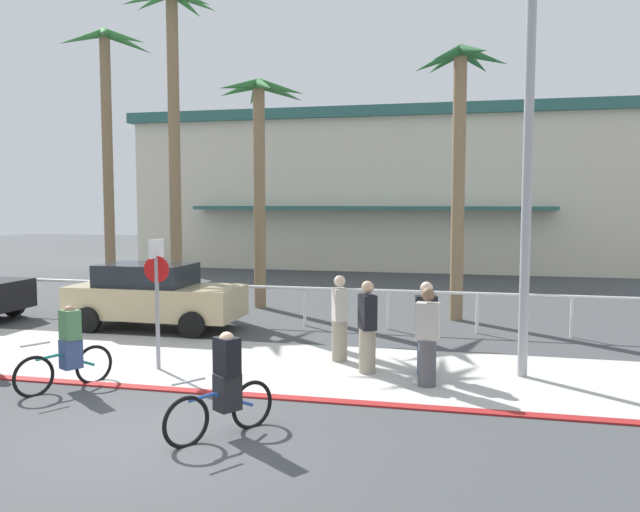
% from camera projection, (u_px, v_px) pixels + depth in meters
% --- Properties ---
extents(ground_plane, '(80.00, 80.00, 0.00)m').
position_uv_depth(ground_plane, '(318.00, 316.00, 18.73)').
color(ground_plane, '#424447').
extents(sidewalk_strip, '(44.00, 4.00, 0.02)m').
position_uv_depth(sidewalk_strip, '(251.00, 364.00, 13.10)').
color(sidewalk_strip, beige).
rests_on(sidewalk_strip, ground).
extents(curb_paint, '(44.00, 0.24, 0.03)m').
position_uv_depth(curb_paint, '(213.00, 392.00, 11.16)').
color(curb_paint, maroon).
rests_on(curb_paint, ground).
extents(building_backdrop, '(24.31, 13.04, 7.69)m').
position_uv_depth(building_backdrop, '(385.00, 191.00, 35.78)').
color(building_backdrop, beige).
rests_on(building_backdrop, ground).
extents(rail_fence, '(26.77, 0.08, 1.04)m').
position_uv_depth(rail_fence, '(305.00, 294.00, 17.20)').
color(rail_fence, white).
rests_on(rail_fence, ground).
extents(stop_sign_bike_lane, '(0.52, 0.56, 2.56)m').
position_uv_depth(stop_sign_bike_lane, '(157.00, 285.00, 12.59)').
color(stop_sign_bike_lane, gray).
rests_on(stop_sign_bike_lane, ground).
extents(streetlight_curb, '(0.24, 2.54, 7.50)m').
position_uv_depth(streetlight_curb, '(529.00, 146.00, 11.61)').
color(streetlight_curb, '#9EA0A5').
rests_on(streetlight_curb, ground).
extents(palm_tree_0, '(3.38, 3.39, 9.24)m').
position_uv_depth(palm_tree_0, '(107.00, 107.00, 22.55)').
color(palm_tree_0, '#846B4C').
rests_on(palm_tree_0, ground).
extents(palm_tree_1, '(2.85, 3.20, 9.84)m').
position_uv_depth(palm_tree_1, '(173.00, 72.00, 20.01)').
color(palm_tree_1, '#846B4C').
rests_on(palm_tree_1, ground).
extents(palm_tree_2, '(2.74, 3.33, 7.02)m').
position_uv_depth(palm_tree_2, '(260.00, 141.00, 19.81)').
color(palm_tree_2, '#846B4C').
rests_on(palm_tree_2, ground).
extents(palm_tree_3, '(2.57, 3.04, 7.51)m').
position_uv_depth(palm_tree_3, '(459.00, 125.00, 17.69)').
color(palm_tree_3, '#846B4C').
rests_on(palm_tree_3, ground).
extents(car_tan_1, '(4.40, 2.02, 1.69)m').
position_uv_depth(car_tan_1, '(154.00, 295.00, 16.76)').
color(car_tan_1, tan).
rests_on(car_tan_1, ground).
extents(cyclist_blue_0, '(1.07, 1.54, 1.50)m').
position_uv_depth(cyclist_blue_0, '(225.00, 387.00, 9.11)').
color(cyclist_blue_0, black).
rests_on(cyclist_blue_0, ground).
extents(cyclist_teal_1, '(0.93, 1.62, 1.50)m').
position_uv_depth(cyclist_teal_1, '(68.00, 349.00, 11.41)').
color(cyclist_teal_1, black).
rests_on(cyclist_teal_1, ground).
extents(pedestrian_0, '(0.42, 0.47, 1.79)m').
position_uv_depth(pedestrian_0, '(340.00, 322.00, 13.32)').
color(pedestrian_0, gray).
rests_on(pedestrian_0, ground).
extents(pedestrian_1, '(0.43, 0.35, 1.78)m').
position_uv_depth(pedestrian_1, '(427.00, 341.00, 11.48)').
color(pedestrian_1, '#4C4C51').
rests_on(pedestrian_1, ground).
extents(pedestrian_2, '(0.43, 0.48, 1.79)m').
position_uv_depth(pedestrian_2, '(367.00, 331.00, 12.38)').
color(pedestrian_2, gray).
rests_on(pedestrian_2, ground).
extents(pedestrian_3, '(0.44, 0.37, 1.79)m').
position_uv_depth(pedestrian_3, '(426.00, 332.00, 12.23)').
color(pedestrian_3, '#384C7A').
rests_on(pedestrian_3, ground).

